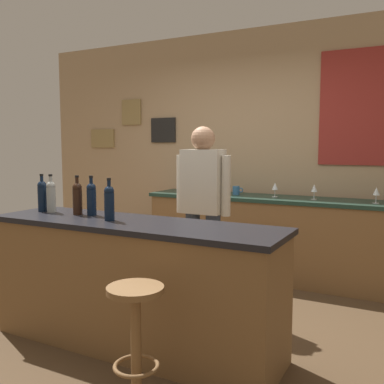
{
  "coord_description": "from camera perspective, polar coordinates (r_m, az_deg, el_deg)",
  "views": [
    {
      "loc": [
        1.79,
        -2.89,
        1.45
      ],
      "look_at": [
        0.03,
        0.45,
        1.05
      ],
      "focal_mm": 40.78,
      "sensor_mm": 36.0,
      "label": 1
    }
  ],
  "objects": [
    {
      "name": "wine_bottle_e",
      "position": [
        3.16,
        -10.77,
        -1.25
      ],
      "size": [
        0.07,
        0.07,
        0.31
      ],
      "color": "black",
      "rests_on": "bar_counter"
    },
    {
      "name": "bar_counter",
      "position": [
        3.23,
        -7.69,
        -11.87
      ],
      "size": [
        2.21,
        0.6,
        0.92
      ],
      "color": "brown",
      "rests_on": "ground_plane"
    },
    {
      "name": "wine_bottle_a",
      "position": [
        3.74,
        -19.0,
        -0.34
      ],
      "size": [
        0.07,
        0.07,
        0.31
      ],
      "color": "black",
      "rests_on": "bar_counter"
    },
    {
      "name": "wine_bottle_b",
      "position": [
        3.67,
        -17.95,
        -0.42
      ],
      "size": [
        0.07,
        0.07,
        0.31
      ],
      "color": "#999E99",
      "rests_on": "bar_counter"
    },
    {
      "name": "ground_plane",
      "position": [
        3.7,
        -3.83,
        -17.04
      ],
      "size": [
        10.0,
        10.0,
        0.0
      ],
      "primitive_type": "plane",
      "color": "#4C3823"
    },
    {
      "name": "bar_stool",
      "position": [
        2.55,
        -7.37,
        -16.85
      ],
      "size": [
        0.32,
        0.32,
        0.68
      ],
      "color": "brown",
      "rests_on": "ground_plane"
    },
    {
      "name": "wine_bottle_c",
      "position": [
        3.48,
        -14.76,
        -0.66
      ],
      "size": [
        0.07,
        0.07,
        0.31
      ],
      "color": "black",
      "rests_on": "bar_counter"
    },
    {
      "name": "wine_glass_c",
      "position": [
        4.54,
        22.96,
        0.0
      ],
      "size": [
        0.07,
        0.07,
        0.16
      ],
      "color": "silver",
      "rests_on": "side_counter"
    },
    {
      "name": "wine_glass_b",
      "position": [
        4.65,
        15.69,
        0.4
      ],
      "size": [
        0.07,
        0.07,
        0.16
      ],
      "color": "silver",
      "rests_on": "side_counter"
    },
    {
      "name": "bartender",
      "position": [
        3.85,
        1.43,
        -1.63
      ],
      "size": [
        0.52,
        0.21,
        1.62
      ],
      "color": "#384766",
      "rests_on": "ground_plane"
    },
    {
      "name": "wine_bottle_d",
      "position": [
        3.43,
        -13.01,
        -0.73
      ],
      "size": [
        0.07,
        0.07,
        0.31
      ],
      "color": "black",
      "rests_on": "bar_counter"
    },
    {
      "name": "coffee_mug",
      "position": [
        4.97,
        5.82,
        0.23
      ],
      "size": [
        0.12,
        0.08,
        0.09
      ],
      "color": "#336699",
      "rests_on": "side_counter"
    },
    {
      "name": "wine_glass_a",
      "position": [
        4.78,
        10.81,
        0.67
      ],
      "size": [
        0.07,
        0.07,
        0.16
      ],
      "color": "silver",
      "rests_on": "side_counter"
    },
    {
      "name": "side_counter",
      "position": [
        4.86,
        10.57,
        -5.91
      ],
      "size": [
        2.86,
        0.56,
        0.9
      ],
      "color": "brown",
      "rests_on": "ground_plane"
    },
    {
      "name": "back_wall",
      "position": [
        5.23,
        7.97,
        5.59
      ],
      "size": [
        6.0,
        0.09,
        2.8
      ],
      "color": "tan",
      "rests_on": "ground_plane"
    }
  ]
}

